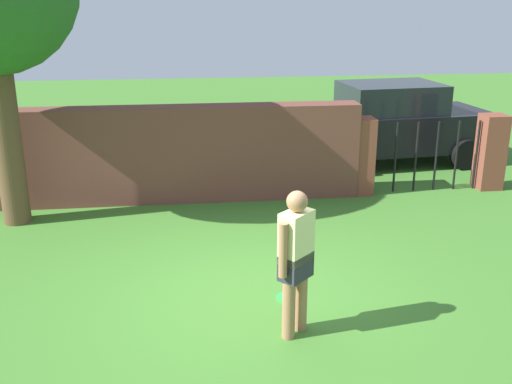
% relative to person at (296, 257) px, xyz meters
% --- Properties ---
extents(ground_plane, '(40.00, 40.00, 0.00)m').
position_rel_person_xyz_m(ground_plane, '(-0.38, 0.88, -0.90)').
color(ground_plane, '#3D7528').
extents(brick_wall, '(7.66, 0.50, 1.68)m').
position_rel_person_xyz_m(brick_wall, '(-1.88, 4.61, -0.06)').
color(brick_wall, brown).
rests_on(brick_wall, ground).
extents(person, '(0.41, 0.41, 1.62)m').
position_rel_person_xyz_m(person, '(0.00, 0.00, 0.00)').
color(person, '#9E704C').
rests_on(person, ground).
extents(fence_gate, '(2.93, 0.44, 1.40)m').
position_rel_person_xyz_m(fence_gate, '(3.30, 4.61, -0.20)').
color(fence_gate, brown).
rests_on(fence_gate, ground).
extents(car, '(4.35, 2.26, 1.72)m').
position_rel_person_xyz_m(car, '(3.25, 6.57, -0.04)').
color(car, black).
rests_on(car, ground).
extents(frisbee_green, '(0.27, 0.27, 0.02)m').
position_rel_person_xyz_m(frisbee_green, '(0.06, 0.78, -0.89)').
color(frisbee_green, green).
rests_on(frisbee_green, ground).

